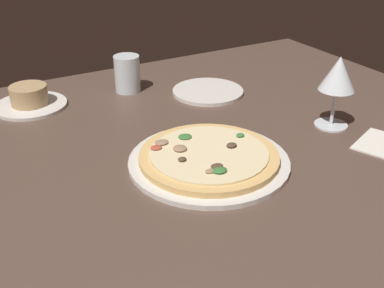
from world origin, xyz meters
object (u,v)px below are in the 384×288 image
at_px(water_glass, 127,76).
at_px(pizza_main, 209,158).
at_px(wine_glass_far, 338,77).
at_px(side_plate, 208,91).
at_px(ramekin_on_saucer, 30,99).

bearing_deg(water_glass, pizza_main, -91.93).
distance_m(wine_glass_far, side_plate, 0.36).
xyz_separation_m(pizza_main, side_plate, (0.19, 0.32, -0.01)).
bearing_deg(ramekin_on_saucer, wine_glass_far, -38.15).
xyz_separation_m(wine_glass_far, side_plate, (-0.14, 0.31, -0.11)).
height_order(ramekin_on_saucer, wine_glass_far, wine_glass_far).
height_order(pizza_main, water_glass, water_glass).
distance_m(water_glass, side_plate, 0.22).
bearing_deg(ramekin_on_saucer, side_plate, -17.87).
bearing_deg(pizza_main, water_glass, 88.07).
height_order(pizza_main, ramekin_on_saucer, ramekin_on_saucer).
distance_m(pizza_main, side_plate, 0.37).
distance_m(pizza_main, wine_glass_far, 0.35).
height_order(water_glass, side_plate, water_glass).
relative_size(pizza_main, wine_glass_far, 1.93).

